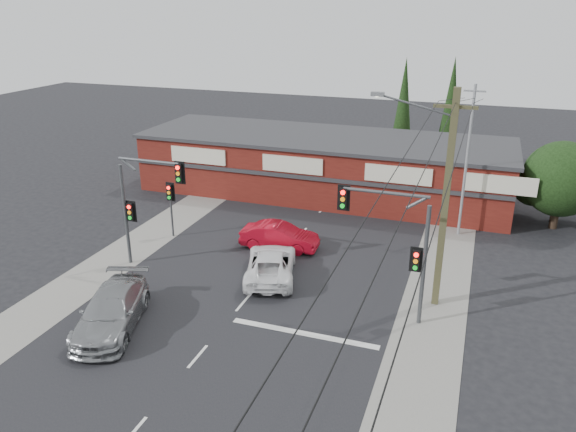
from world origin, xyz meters
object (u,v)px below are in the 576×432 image
(utility_pole, at_px, (443,194))
(silver_suv, at_px, (111,311))
(white_suv, at_px, (271,264))
(shop_building, at_px, (323,164))
(red_sedan, at_px, (280,236))

(utility_pole, bearing_deg, silver_suv, -152.23)
(silver_suv, bearing_deg, white_suv, 36.87)
(silver_suv, relative_size, shop_building, 0.21)
(red_sedan, xyz_separation_m, utility_pole, (8.90, -3.49, 4.66))
(white_suv, height_order, silver_suv, silver_suv)
(silver_suv, bearing_deg, shop_building, 62.36)
(shop_building, bearing_deg, white_suv, -84.87)
(white_suv, distance_m, silver_suv, 8.26)
(silver_suv, relative_size, red_sedan, 1.27)
(shop_building, relative_size, utility_pole, 2.73)
(silver_suv, xyz_separation_m, shop_building, (3.48, 20.76, 1.31))
(red_sedan, relative_size, utility_pole, 0.44)
(white_suv, bearing_deg, silver_suv, 38.16)
(white_suv, xyz_separation_m, red_sedan, (-0.80, 3.48, 0.01))
(white_suv, xyz_separation_m, shop_building, (-1.26, 13.99, 1.41))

